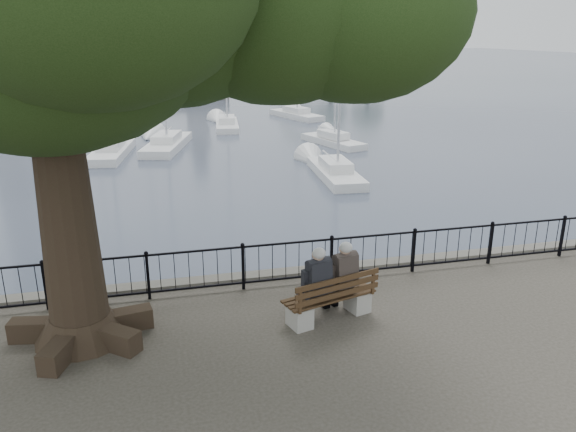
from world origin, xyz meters
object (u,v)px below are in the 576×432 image
object	(u,v)px
bench	(331,303)
person_left	(314,287)
lion_monument	(196,76)
person_right	(340,280)

from	to	relation	value
bench	person_left	xyz separation A→B (m)	(-0.34, 0.02, 0.38)
lion_monument	person_left	bearing A→B (deg)	-92.22
lion_monument	bench	bearing A→B (deg)	-91.83
bench	lion_monument	bearing A→B (deg)	88.17
person_left	person_right	distance (m)	0.61
person_right	lion_monument	xyz separation A→B (m)	(1.32, 48.99, 0.42)
bench	lion_monument	world-z (taller)	lion_monument
person_right	bench	bearing A→B (deg)	-143.48
person_left	person_right	xyz separation A→B (m)	(0.58, 0.17, 0.00)
bench	person_right	bearing A→B (deg)	36.52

